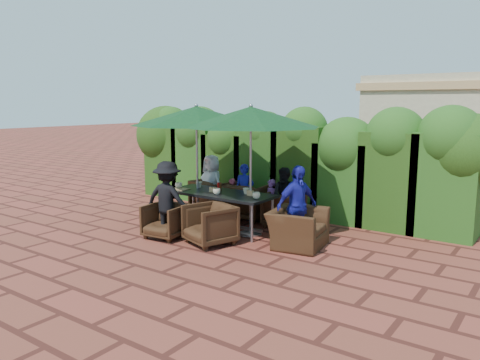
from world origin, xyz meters
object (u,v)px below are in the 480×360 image
Objects in this scene: chair_near_right at (210,222)px; chair_far_mid at (247,200)px; dining_table at (220,196)px; chair_far_right at (284,208)px; chair_far_left at (214,195)px; chair_end_right at (298,222)px; chair_near_left at (166,219)px; umbrella_left at (196,116)px; umbrella_right at (251,117)px.

chair_far_mid is at bearing 124.17° from chair_near_right.
dining_table is 1.34m from chair_far_right.
chair_end_right is (2.68, -1.05, 0.00)m from chair_far_left.
chair_far_mid is 2.08m from chair_near_left.
umbrella_right is at bearing 0.21° from umbrella_left.
chair_near_right is at bearing 3.68° from chair_near_left.
dining_table is 2.79× the size of chair_near_right.
umbrella_left is 2.54m from chair_far_right.
umbrella_left reaches higher than chair_far_mid.
dining_table is at bearing -173.77° from umbrella_right.
chair_far_right is 2.41m from chair_near_left.
umbrella_right reaches higher than dining_table.
umbrella_left is 2.02m from chair_far_left.
dining_table is 1.68m from umbrella_right.
chair_far_left is at bearing -11.36° from chair_far_right.
chair_end_right reaches higher than chair_far_mid.
chair_far_left is 1.23× the size of chair_near_left.
chair_end_right is at bearing 16.24° from chair_near_left.
chair_near_right is (-0.47, -1.81, 0.01)m from chair_far_right.
umbrella_right is at bearing 36.90° from chair_near_left.
dining_table is 2.84× the size of chair_far_right.
chair_far_mid is 1.09× the size of chair_near_right.
umbrella_right reaches higher than chair_near_right.
chair_far_left is at bearing 95.69° from chair_near_left.
umbrella_right is at bearing 120.11° from chair_far_mid.
umbrella_left is 3.34× the size of chair_near_right.
chair_far_left is (-0.28, 0.91, -1.78)m from umbrella_left.
chair_end_right is at bearing 119.33° from chair_far_right.
umbrella_left is at bearing 91.17° from chair_near_left.
dining_table is 1.18m from chair_near_left.
umbrella_right is at bearing 72.82° from chair_end_right.
umbrella_right is 2.06m from chair_near_right.
chair_far_mid reaches higher than chair_near_left.
chair_end_right is (1.77, -0.08, -0.24)m from dining_table.
umbrella_left is 2.16m from chair_near_left.
dining_table is 1.36m from chair_far_left.
chair_end_right is (0.86, -1.03, 0.05)m from chair_far_right.
chair_far_left is 0.86× the size of chair_end_right.
umbrella_right is 3.72× the size of chair_near_left.
chair_far_right is 1.87m from chair_near_right.
umbrella_right reaches higher than chair_end_right.
chair_far_right is (0.23, 0.88, -1.83)m from umbrella_right.
chair_end_right is (2.40, -0.15, -1.78)m from umbrella_left.
chair_near_left is 0.94m from chair_near_right.
chair_near_left is 0.90× the size of chair_near_right.
chair_far_mid is at bearing 127.77° from umbrella_right.
chair_end_right is at bearing -3.51° from umbrella_left.
chair_far_left is 1.82m from chair_far_right.
chair_end_right is (1.09, -0.15, -1.78)m from umbrella_right.
chair_far_mid is (-0.05, 1.01, -0.25)m from dining_table.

